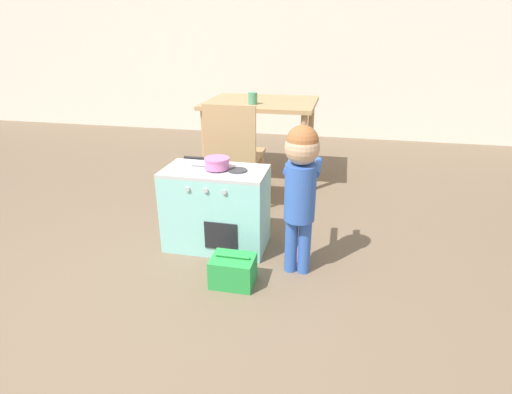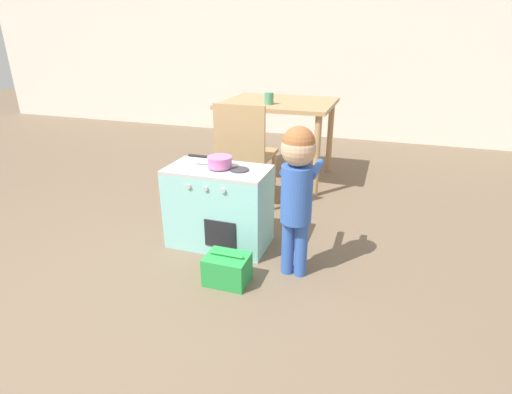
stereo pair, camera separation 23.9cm
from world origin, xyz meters
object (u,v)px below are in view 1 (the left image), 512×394
Objects in this scene: play_kitchen at (216,208)px; dining_chair_near at (234,152)px; toy_pot at (216,162)px; child_figure at (301,179)px; cup_on_table at (253,98)px; dining_table at (261,112)px; toy_basket at (233,271)px.

dining_chair_near is (-0.05, 0.64, 0.19)m from play_kitchen.
dining_chair_near reaches higher than play_kitchen.
toy_pot is at bearing -84.16° from dining_chair_near.
cup_on_table is (-0.58, 1.39, 0.20)m from child_figure.
toy_basket is at bearing -83.35° from dining_table.
toy_pot is 1.39m from dining_table.
child_figure is at bearing -19.62° from play_kitchen.
child_figure is 1.04m from dining_chair_near.
child_figure is 1.68m from dining_table.
toy_basket is at bearing -147.85° from child_figure.
dining_table is at bearing 90.17° from toy_pot.
child_figure is 0.88× the size of dining_table.
toy_basket is at bearing -81.28° from cup_on_table.
child_figure is at bearing -67.37° from cup_on_table.
dining_table is at bearing 89.67° from play_kitchen.
play_kitchen reaches higher than toy_basket.
cup_on_table is at bearing 87.32° from dining_chair_near.
child_figure is at bearing 32.15° from toy_basket.
toy_basket is (0.22, -0.41, -0.18)m from play_kitchen.
play_kitchen is 6.48× the size of cup_on_table.
dining_table is 1.18× the size of dining_chair_near.
toy_pot is 1.21× the size of toy_basket.
cup_on_table is at bearing 98.72° from toy_basket.
play_kitchen is 0.50m from toy_basket.
toy_basket is 1.89m from dining_table.
play_kitchen is at bearing 160.38° from child_figure.
play_kitchen is at bearing -85.25° from dining_chair_near.
toy_basket is 0.24× the size of dining_table.
play_kitchen is at bearing -177.76° from toy_pot.
toy_pot is 0.57m from child_figure.
dining_chair_near is at bearing 95.84° from toy_pot.
cup_on_table is at bearing -100.27° from dining_table.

